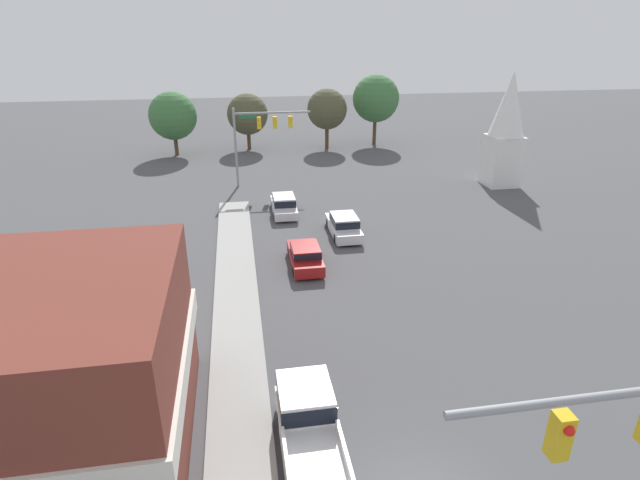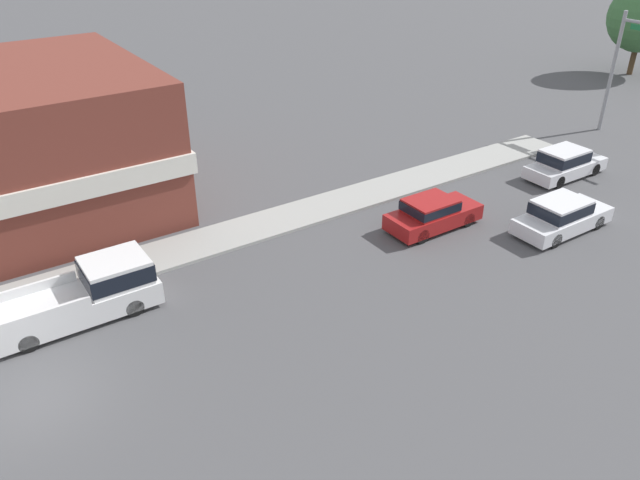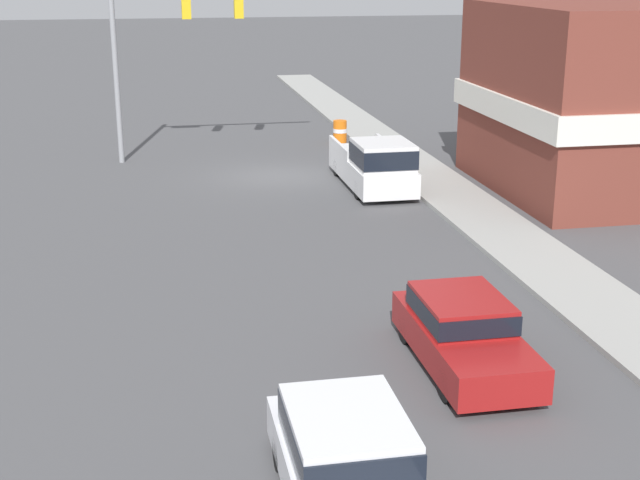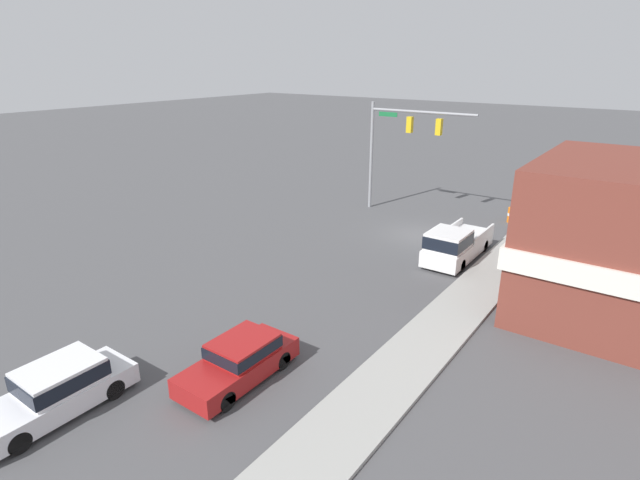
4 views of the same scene
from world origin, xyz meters
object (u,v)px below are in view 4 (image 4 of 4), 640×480
object	(u,v)px
car_oncoming	(57,389)
pickup_truck_parked	(455,244)
car_lead	(240,359)
construction_barrel	(512,215)

from	to	relation	value
car_oncoming	pickup_truck_parked	size ratio (longest dim) A/B	0.82
car_lead	pickup_truck_parked	size ratio (longest dim) A/B	0.77
car_lead	car_oncoming	world-z (taller)	car_oncoming
car_lead	construction_barrel	size ratio (longest dim) A/B	4.41
pickup_truck_parked	construction_barrel	size ratio (longest dim) A/B	5.75
car_lead	car_oncoming	xyz separation A→B (m)	(3.38, 4.51, 0.05)
car_lead	pickup_truck_parked	bearing A→B (deg)	-97.36
pickup_truck_parked	car_lead	bearing A→B (deg)	82.64
car_oncoming	pickup_truck_parked	xyz separation A→B (m)	(-5.24, -18.96, 0.15)
construction_barrel	car_oncoming	bearing A→B (deg)	78.12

